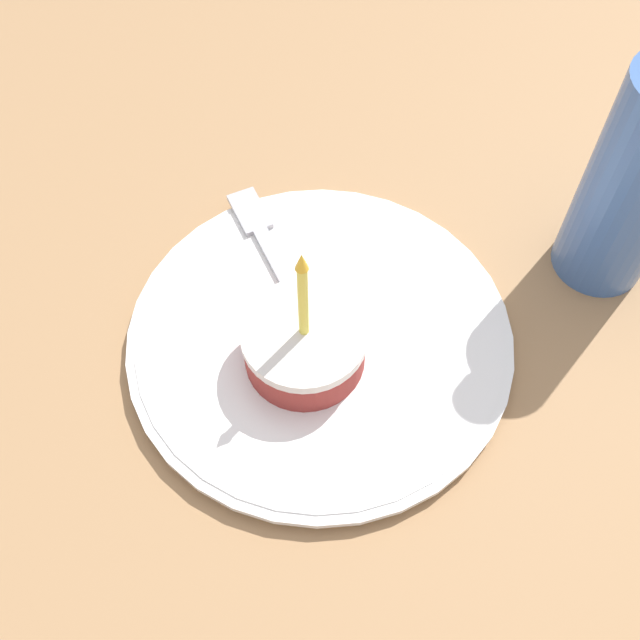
% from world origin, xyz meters
% --- Properties ---
extents(ground_plane, '(2.40, 2.40, 0.04)m').
position_xyz_m(ground_plane, '(0.00, 0.00, -0.02)').
color(ground_plane, '#9E754C').
rests_on(ground_plane, ground).
extents(plate, '(0.29, 0.29, 0.01)m').
position_xyz_m(plate, '(-0.02, -0.02, 0.01)').
color(plate, white).
rests_on(plate, ground_plane).
extents(cake_slice, '(0.09, 0.09, 0.12)m').
position_xyz_m(cake_slice, '(-0.02, -0.00, 0.03)').
color(cake_slice, '#99332D').
rests_on(cake_slice, plate).
extents(fork, '(0.14, 0.13, 0.00)m').
position_xyz_m(fork, '(0.04, -0.07, 0.02)').
color(fork, '#B2B2B7').
rests_on(fork, plate).
extents(bottle, '(0.07, 0.07, 0.25)m').
position_xyz_m(bottle, '(-0.20, -0.18, 0.10)').
color(bottle, '#3F66A5').
rests_on(bottle, ground_plane).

